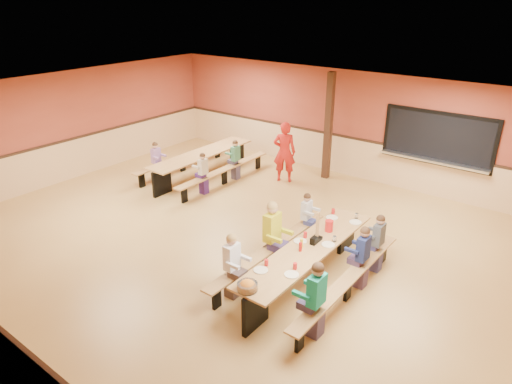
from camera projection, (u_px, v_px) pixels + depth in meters
The scene contains 23 objects.
ground at pixel (233, 239), 9.92m from camera, with size 12.00×12.00×0.00m, color #A57A3E.
room_envelope at pixel (232, 210), 9.64m from camera, with size 12.04×10.04×3.02m.
kitchen_pass_through at pixel (437, 141), 11.49m from camera, with size 2.78×0.28×1.38m.
structural_post at pixel (328, 127), 12.63m from camera, with size 0.18×0.18×3.00m, color black.
cafeteria_table_main at pixel (308, 258), 8.21m from camera, with size 1.91×3.70×0.74m.
cafeteria_table_second at pixel (202, 160), 13.03m from camera, with size 1.91×3.70×0.74m.
seated_child_white_left at pixel (232, 266), 7.81m from camera, with size 0.37×0.30×1.22m, color white, non-canonical shape.
seated_adult_yellow at pixel (272, 236), 8.64m from camera, with size 0.45×0.37×1.37m, color gold, non-canonical shape.
seated_child_grey_left at pixel (306, 218), 9.60m from camera, with size 0.32×0.26×1.11m, color silver, non-canonical shape.
seated_child_teal_right at pixel (316, 300), 6.89m from camera, with size 0.40×0.33×1.28m, color #159A80, non-canonical shape.
seated_child_navy_right at pixel (362, 258), 8.08m from camera, with size 0.36×0.29×1.19m, color navy, non-canonical shape.
seated_child_char_right at pixel (378, 244), 8.58m from camera, with size 0.34×0.28×1.15m, color #454A4F, non-canonical shape.
seated_child_purple_sec at pixel (157, 162), 12.76m from camera, with size 0.33×0.27×1.13m, color #91669B, non-canonical shape.
seated_child_green_sec at pixel (236, 160), 12.92m from camera, with size 0.33×0.27×1.13m, color #40835F, non-canonical shape.
seated_child_tan_sec at pixel (203, 174), 11.96m from camera, with size 0.32×0.26×1.11m, color #BFB198, non-canonical shape.
standing_woman at pixel (284, 152), 12.65m from camera, with size 0.63×0.41×1.72m, color red.
punch_pitcher at pixel (329, 226), 8.65m from camera, with size 0.16×0.16×0.22m, color red.
chip_bowl at pixel (247, 286), 6.94m from camera, with size 0.32×0.32×0.15m, color orange, non-canonical shape.
napkin_dispenser at pixel (314, 241), 8.22m from camera, with size 0.10×0.14×0.13m, color black.
condiment_mustard at pixel (302, 243), 8.10m from camera, with size 0.06×0.06×0.17m, color yellow.
condiment_ketchup at pixel (300, 247), 7.98m from camera, with size 0.06×0.06×0.17m, color #B2140F.
table_paddle at pixel (317, 233), 8.33m from camera, with size 0.16×0.16×0.56m.
place_settings at pixel (308, 245), 8.10m from camera, with size 0.65×3.30×0.11m, color beige, non-canonical shape.
Camera 1 is at (5.67, -6.60, 4.90)m, focal length 32.00 mm.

